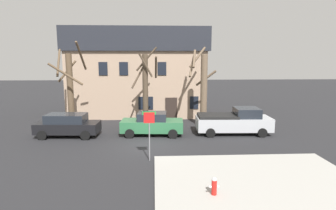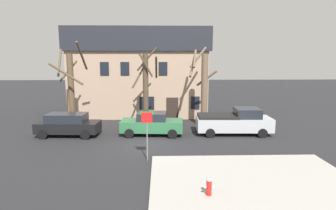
{
  "view_description": "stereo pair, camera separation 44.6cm",
  "coord_description": "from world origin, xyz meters",
  "px_view_note": "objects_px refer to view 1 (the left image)",
  "views": [
    {
      "loc": [
        0.45,
        -17.89,
        5.64
      ],
      "look_at": [
        1.52,
        3.17,
        2.19
      ],
      "focal_mm": 29.91,
      "sensor_mm": 36.0,
      "label": 1
    },
    {
      "loc": [
        0.9,
        -17.91,
        5.64
      ],
      "look_at": [
        1.52,
        3.17,
        2.19
      ],
      "focal_mm": 29.91,
      "sensor_mm": 36.0,
      "label": 2
    }
  ],
  "objects_px": {
    "tree_bare_near": "(70,88)",
    "street_sign_pole": "(149,127)",
    "car_black_wagon": "(67,125)",
    "bicycle_leaning": "(79,125)",
    "building_main": "(138,71)",
    "fire_hydrant": "(214,186)",
    "pickup_truck_silver": "(234,121)",
    "tree_bare_far": "(203,87)",
    "tree_bare_mid": "(146,88)",
    "car_green_sedan": "(152,124)"
  },
  "relations": [
    {
      "from": "fire_hydrant",
      "to": "car_green_sedan",
      "type": "bearing_deg",
      "value": 104.87
    },
    {
      "from": "fire_hydrant",
      "to": "bicycle_leaning",
      "type": "bearing_deg",
      "value": 125.95
    },
    {
      "from": "tree_bare_far",
      "to": "fire_hydrant",
      "type": "bearing_deg",
      "value": -97.46
    },
    {
      "from": "tree_bare_mid",
      "to": "tree_bare_far",
      "type": "distance_m",
      "value": 4.75
    },
    {
      "from": "building_main",
      "to": "street_sign_pole",
      "type": "distance_m",
      "value": 14.35
    },
    {
      "from": "tree_bare_mid",
      "to": "tree_bare_far",
      "type": "bearing_deg",
      "value": 6.71
    },
    {
      "from": "car_black_wagon",
      "to": "bicycle_leaning",
      "type": "xyz_separation_m",
      "value": [
        0.27,
        2.09,
        -0.52
      ]
    },
    {
      "from": "tree_bare_mid",
      "to": "pickup_truck_silver",
      "type": "relative_size",
      "value": 1.18
    },
    {
      "from": "fire_hydrant",
      "to": "bicycle_leaning",
      "type": "height_order",
      "value": "bicycle_leaning"
    },
    {
      "from": "car_black_wagon",
      "to": "fire_hydrant",
      "type": "bearing_deg",
      "value": -47.72
    },
    {
      "from": "tree_bare_far",
      "to": "pickup_truck_silver",
      "type": "distance_m",
      "value": 3.95
    },
    {
      "from": "tree_bare_far",
      "to": "street_sign_pole",
      "type": "relative_size",
      "value": 2.38
    },
    {
      "from": "car_black_wagon",
      "to": "bicycle_leaning",
      "type": "bearing_deg",
      "value": 82.67
    },
    {
      "from": "tree_bare_near",
      "to": "fire_hydrant",
      "type": "bearing_deg",
      "value": -51.8
    },
    {
      "from": "car_green_sedan",
      "to": "street_sign_pole",
      "type": "xyz_separation_m",
      "value": [
        -0.12,
        -5.39,
        1.1
      ]
    },
    {
      "from": "tree_bare_mid",
      "to": "pickup_truck_silver",
      "type": "distance_m",
      "value": 7.4
    },
    {
      "from": "car_green_sedan",
      "to": "car_black_wagon",
      "type": "bearing_deg",
      "value": -179.15
    },
    {
      "from": "tree_bare_far",
      "to": "bicycle_leaning",
      "type": "distance_m",
      "value": 10.59
    },
    {
      "from": "fire_hydrant",
      "to": "street_sign_pole",
      "type": "distance_m",
      "value": 5.37
    },
    {
      "from": "tree_bare_near",
      "to": "street_sign_pole",
      "type": "bearing_deg",
      "value": -48.28
    },
    {
      "from": "street_sign_pole",
      "to": "pickup_truck_silver",
      "type": "bearing_deg",
      "value": 40.69
    },
    {
      "from": "tree_bare_far",
      "to": "bicycle_leaning",
      "type": "xyz_separation_m",
      "value": [
        -10.15,
        -0.47,
        -2.99
      ]
    },
    {
      "from": "fire_hydrant",
      "to": "pickup_truck_silver",
      "type": "bearing_deg",
      "value": 69.7
    },
    {
      "from": "tree_bare_mid",
      "to": "tree_bare_far",
      "type": "xyz_separation_m",
      "value": [
        4.71,
        0.55,
        0.01
      ]
    },
    {
      "from": "tree_bare_mid",
      "to": "bicycle_leaning",
      "type": "relative_size",
      "value": 3.85
    },
    {
      "from": "tree_bare_near",
      "to": "car_green_sedan",
      "type": "relative_size",
      "value": 1.48
    },
    {
      "from": "building_main",
      "to": "tree_bare_near",
      "type": "distance_m",
      "value": 8.66
    },
    {
      "from": "car_green_sedan",
      "to": "tree_bare_near",
      "type": "bearing_deg",
      "value": 165.68
    },
    {
      "from": "car_green_sedan",
      "to": "street_sign_pole",
      "type": "height_order",
      "value": "street_sign_pole"
    },
    {
      "from": "building_main",
      "to": "car_green_sedan",
      "type": "relative_size",
      "value": 2.92
    },
    {
      "from": "tree_bare_far",
      "to": "tree_bare_near",
      "type": "bearing_deg",
      "value": -175.45
    },
    {
      "from": "building_main",
      "to": "street_sign_pole",
      "type": "relative_size",
      "value": 4.89
    },
    {
      "from": "tree_bare_far",
      "to": "fire_hydrant",
      "type": "distance_m",
      "value": 12.69
    },
    {
      "from": "street_sign_pole",
      "to": "building_main",
      "type": "bearing_deg",
      "value": 95.44
    },
    {
      "from": "building_main",
      "to": "tree_bare_far",
      "type": "relative_size",
      "value": 2.05
    },
    {
      "from": "building_main",
      "to": "bicycle_leaning",
      "type": "height_order",
      "value": "building_main"
    },
    {
      "from": "tree_bare_mid",
      "to": "fire_hydrant",
      "type": "bearing_deg",
      "value": -75.12
    },
    {
      "from": "tree_bare_near",
      "to": "street_sign_pole",
      "type": "relative_size",
      "value": 2.48
    },
    {
      "from": "car_green_sedan",
      "to": "pickup_truck_silver",
      "type": "relative_size",
      "value": 0.83
    },
    {
      "from": "car_green_sedan",
      "to": "street_sign_pole",
      "type": "distance_m",
      "value": 5.51
    },
    {
      "from": "tree_bare_far",
      "to": "car_black_wagon",
      "type": "bearing_deg",
      "value": -166.17
    },
    {
      "from": "car_black_wagon",
      "to": "car_green_sedan",
      "type": "distance_m",
      "value": 6.22
    },
    {
      "from": "building_main",
      "to": "car_black_wagon",
      "type": "bearing_deg",
      "value": -118.44
    },
    {
      "from": "tree_bare_far",
      "to": "fire_hydrant",
      "type": "relative_size",
      "value": 8.87
    },
    {
      "from": "pickup_truck_silver",
      "to": "bicycle_leaning",
      "type": "relative_size",
      "value": 3.28
    },
    {
      "from": "bicycle_leaning",
      "to": "tree_bare_mid",
      "type": "bearing_deg",
      "value": -0.85
    },
    {
      "from": "building_main",
      "to": "tree_bare_mid",
      "type": "bearing_deg",
      "value": -82.0
    },
    {
      "from": "car_black_wagon",
      "to": "car_green_sedan",
      "type": "relative_size",
      "value": 0.98
    },
    {
      "from": "car_green_sedan",
      "to": "bicycle_leaning",
      "type": "distance_m",
      "value": 6.3
    },
    {
      "from": "building_main",
      "to": "tree_bare_far",
      "type": "xyz_separation_m",
      "value": [
        5.67,
        -6.22,
        -1.04
      ]
    }
  ]
}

